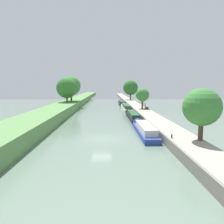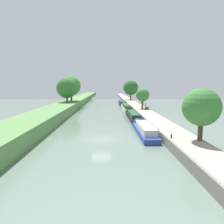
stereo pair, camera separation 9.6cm
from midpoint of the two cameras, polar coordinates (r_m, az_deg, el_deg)
The scene contains 17 objects.
ground_plane at distance 28.36m, azimuth -2.81°, elevation -7.13°, with size 160.00×160.00×0.00m, color slate.
left_grassy_bank at distance 30.44m, azimuth -23.79°, elevation -4.70°, with size 6.30×260.00×2.12m.
right_towpath at distance 29.53m, azimuth 16.07°, elevation -5.75°, with size 3.60×260.00×1.09m.
stone_quay at distance 29.02m, azimuth 12.42°, elevation -5.81°, with size 0.25×260.00×1.14m.
narrowboat_blue at distance 31.55m, azimuth 8.59°, elevation -4.58°, with size 2.06×12.69×2.19m.
narrowboat_black at distance 45.83m, azimuth 5.56°, elevation -0.93°, with size 1.86×14.14×1.97m.
narrowboat_cream at distance 62.81m, azimuth 3.82°, elevation 1.32°, with size 2.03×16.56×2.19m.
narrowboat_navy at distance 78.91m, azimuth 2.64°, elevation 2.45°, with size 1.93×13.28×1.97m.
tree_rightbank_near at distance 24.48m, azimuth 22.91°, elevation 1.17°, with size 4.03×4.03×5.63m.
tree_rightbank_midnear at distance 54.92m, azimuth 8.23°, elevation 4.53°, with size 3.41×3.41×5.21m.
tree_rightbank_midfar at distance 89.39m, azimuth 5.06°, elevation 6.51°, with size 6.18×6.18×8.08m.
tree_leftbank_downstream at distance 68.81m, azimuth -10.83°, elevation 6.90°, with size 6.05×6.05×7.77m.
tree_leftbank_upstream at distance 63.52m, azimuth -11.95°, elevation 6.33°, with size 5.95×5.95×7.13m.
person_walking at distance 53.38m, azimuth 8.93°, elevation 1.64°, with size 0.34×0.34×1.66m.
mooring_bollard_near at distance 24.98m, azimuth 15.70°, elevation -6.26°, with size 0.16×0.16×0.45m.
mooring_bollard_far at distance 85.20m, azimuth 3.69°, elevation 3.30°, with size 0.16×0.16×0.45m.
park_bench at distance 54.47m, azimuth 9.47°, elevation 1.19°, with size 0.44×1.50×0.47m.
Camera 2 is at (0.87, -27.48, 6.98)m, focal length 34.18 mm.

